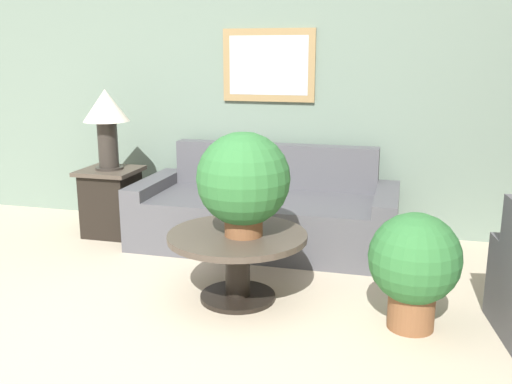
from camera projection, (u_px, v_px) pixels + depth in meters
name	position (u px, v px, depth m)	size (l,w,h in m)	color
wall_back	(269.00, 84.00, 5.07)	(7.80, 0.09, 2.60)	slate
couch_main	(266.00, 214.00, 4.77)	(2.15, 0.93, 0.80)	#4C4C51
coffee_table	(237.00, 251.00, 3.68)	(0.90, 0.90, 0.45)	black
side_table	(112.00, 201.00, 5.03)	(0.48, 0.48, 0.59)	black
table_lamp	(106.00, 115.00, 4.85)	(0.39, 0.39, 0.69)	#2D2823
potted_plant_on_table	(243.00, 181.00, 3.53)	(0.59, 0.59, 0.66)	brown
potted_plant_floor	(414.00, 264.00, 3.27)	(0.53, 0.53, 0.70)	brown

